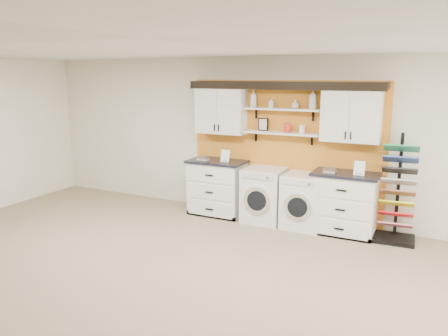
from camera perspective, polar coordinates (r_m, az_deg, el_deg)
The scene contains 21 objects.
floor at distance 4.66m, azimuth -9.46°, elevation -20.40°, with size 10.00×10.00×0.00m, color gray.
ceiling at distance 3.95m, azimuth -10.92°, elevation 16.38°, with size 10.00×10.00×0.00m, color white.
wall_back at distance 7.61m, azimuth 7.97°, elevation 3.75°, with size 10.00×10.00×0.00m, color beige.
accent_panel at distance 7.61m, azimuth 7.84°, elevation 2.23°, with size 3.40×0.07×2.40m, color orange.
upper_cabinet_left at distance 7.80m, azimuth -0.39°, elevation 7.62°, with size 0.90×0.35×0.84m.
upper_cabinet_right at distance 7.08m, azimuth 16.31°, elevation 6.68°, with size 0.90×0.35×0.84m.
shelf_lower at distance 7.40m, azimuth 7.51°, elevation 4.55°, with size 1.32×0.28×0.03m, color white.
shelf_upper at distance 7.36m, azimuth 7.59°, elevation 7.64°, with size 1.32×0.28×0.03m, color white.
crown_molding at distance 7.35m, azimuth 7.71°, elevation 10.73°, with size 3.30×0.41×0.13m.
picture_frame at distance 7.55m, azimuth 5.13°, elevation 5.71°, with size 0.18×0.02×0.22m.
canister_red at distance 7.36m, azimuth 8.27°, elevation 5.23°, with size 0.11×0.11×0.16m, color red.
canister_cream at distance 7.29m, azimuth 10.14°, elevation 5.02°, with size 0.10×0.10×0.14m, color silver.
base_cabinet_left at distance 7.89m, azimuth -0.87°, elevation -2.53°, with size 1.02×0.66×0.99m.
base_cabinet_right at distance 7.19m, azimuth 15.44°, elevation -4.46°, with size 1.02×0.66×0.99m.
washer at distance 7.54m, azimuth 5.28°, elevation -3.52°, with size 0.67×0.71×0.93m.
dryer at distance 7.34m, azimuth 10.35°, elevation -4.25°, with size 0.64×0.71×0.90m.
sample_rack at distance 7.12m, azimuth 21.60°, elevation -4.79°, with size 0.62×0.53×1.64m.
soap_bottle_a at distance 7.53m, azimuth 3.86°, elevation 9.03°, with size 0.11×0.11×0.29m, color silver.
soap_bottle_b at distance 7.42m, azimuth 6.23°, elevation 8.46°, with size 0.07×0.08×0.17m, color silver.
soap_bottle_c at distance 7.29m, azimuth 9.29°, elevation 8.24°, with size 0.12×0.12×0.15m, color silver.
soap_bottle_d at distance 7.20m, azimuth 11.52°, elevation 8.80°, with size 0.12×0.12×0.32m, color silver.
Camera 1 is at (2.36, -3.15, 2.49)m, focal length 35.00 mm.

